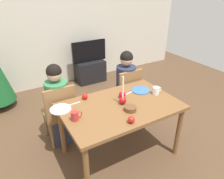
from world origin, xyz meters
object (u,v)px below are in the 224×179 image
person_right_child (126,88)px  apple_by_left_plate (122,95)px  chair_right (127,92)px  plate_right (140,90)px  apple_near_candle (131,120)px  mug_left (75,116)px  mug_right (156,91)px  bowl_walnuts (130,109)px  tv (89,51)px  tv_stand (90,71)px  chair_left (60,111)px  plate_left (60,109)px  person_left_child (59,106)px  dining_table (120,111)px  apple_by_right_mug (85,96)px  candle_centerpiece (123,98)px

person_right_child → apple_by_left_plate: bearing=-128.0°
chair_right → apple_by_left_plate: size_ratio=10.40×
plate_right → apple_near_candle: 0.75m
plate_right → mug_left: (-1.01, -0.19, 0.05)m
mug_right → bowl_walnuts: 0.54m
tv → apple_near_candle: 2.76m
tv → plate_right: (-0.21, -2.12, 0.05)m
tv_stand → bowl_walnuts: size_ratio=4.56×
chair_left → bowl_walnuts: bearing=-51.3°
person_right_child → plate_left: 1.23m
person_left_child → tv_stand: (1.22, 1.66, -0.33)m
person_right_child → mug_right: 0.68m
dining_table → plate_right: size_ratio=5.45×
dining_table → mug_right: bearing=-0.1°
person_right_child → mug_left: size_ratio=9.24×
dining_table → person_right_child: person_right_child is taller
tv_stand → bowl_walnuts: (-0.61, -2.46, 0.54)m
plate_right → tv: bearing=84.3°
person_left_child → apple_by_left_plate: 0.88m
chair_right → mug_left: (-1.08, -0.62, 0.29)m
dining_table → plate_left: (-0.65, 0.26, 0.09)m
chair_left → chair_right: size_ratio=1.00×
chair_left → mug_left: chair_left is taller
plate_left → plate_right: bearing=-4.4°
plate_left → apple_by_left_plate: (0.77, -0.13, 0.04)m
tv_stand → person_left_child: bearing=-126.4°
mug_left → bowl_walnuts: 0.63m
dining_table → person_right_child: bearing=51.7°
person_right_child → tv: person_right_child is taller
mug_left → tv: bearing=62.1°
chair_right → tv: (0.14, 1.69, 0.20)m
tv → plate_left: size_ratio=3.25×
person_left_child → apple_by_left_plate: size_ratio=13.54×
plate_left → plate_right: 1.09m
tv_stand → apple_near_candle: apple_near_candle is taller
mug_right → apple_near_candle: mug_right is taller
dining_table → person_left_child: size_ratio=1.19×
tv → apple_by_right_mug: size_ratio=10.99×
apple_near_candle → apple_by_right_mug: bearing=107.0°
tv_stand → tv: bearing=90.0°
chair_right → mug_right: size_ratio=6.71×
candle_centerpiece → apple_near_candle: bearing=-109.7°
bowl_walnuts → apple_by_right_mug: apple_by_right_mug is taller
candle_centerpiece → apple_near_candle: size_ratio=4.79×
dining_table → person_left_child: bearing=132.1°
apple_near_candle → dining_table: bearing=75.4°
apple_near_candle → mug_left: bearing=144.9°
apple_by_right_mug → candle_centerpiece: bearing=-44.0°
person_left_child → candle_centerpiece: size_ratio=3.28×
apple_by_right_mug → apple_near_candle: bearing=-73.0°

